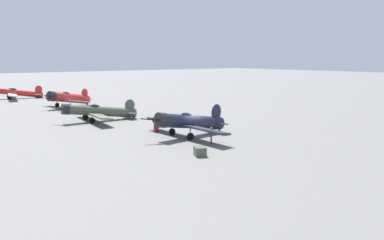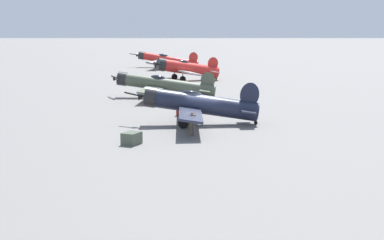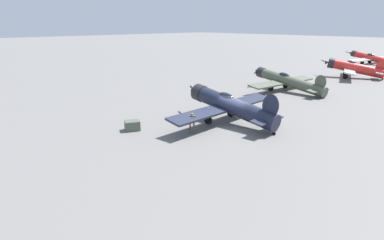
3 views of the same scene
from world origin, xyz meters
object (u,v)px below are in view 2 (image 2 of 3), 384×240
(airplane_mid_apron, at_px, (163,85))
(fuel_drum, at_px, (180,111))
(airplane_outer_stand, at_px, (166,60))
(airplane_foreground, at_px, (197,104))
(ground_crew_mechanic, at_px, (192,121))
(equipment_crate, at_px, (132,138))
(airplane_far_line, at_px, (186,68))

(airplane_mid_apron, bearing_deg, fuel_drum, 106.26)
(airplane_mid_apron, xyz_separation_m, airplane_outer_stand, (1.35, -38.38, -0.07))
(airplane_foreground, distance_m, airplane_outer_stand, 54.66)
(airplane_outer_stand, height_order, ground_crew_mechanic, airplane_outer_stand)
(airplane_foreground, bearing_deg, ground_crew_mechanic, 84.12)
(ground_crew_mechanic, bearing_deg, fuel_drum, 145.56)
(airplane_foreground, distance_m, equipment_crate, 8.68)
(airplane_foreground, xyz_separation_m, ground_crew_mechanic, (0.36, 4.28, -0.60))
(fuel_drum, bearing_deg, airplane_foreground, 108.18)
(airplane_outer_stand, xyz_separation_m, equipment_crate, (-0.46, 61.87, -0.89))
(airplane_outer_stand, relative_size, equipment_crate, 8.84)
(airplane_foreground, height_order, airplane_mid_apron, airplane_foreground)
(airplane_mid_apron, xyz_separation_m, ground_crew_mechanic, (-3.10, 20.35, -0.34))
(airplane_mid_apron, height_order, ground_crew_mechanic, airplane_mid_apron)
(airplane_mid_apron, relative_size, airplane_outer_stand, 0.87)
(ground_crew_mechanic, bearing_deg, equipment_crate, -93.36)
(ground_crew_mechanic, xyz_separation_m, equipment_crate, (3.98, 3.13, -0.63))
(equipment_crate, bearing_deg, airplane_outer_stand, -89.57)
(airplane_outer_stand, xyz_separation_m, fuel_drum, (-3.37, 50.08, -0.87))
(airplane_far_line, distance_m, equipment_crate, 40.79)
(airplane_far_line, xyz_separation_m, ground_crew_mechanic, (-0.91, 37.53, -0.62))
(airplane_outer_stand, relative_size, ground_crew_mechanic, 7.95)
(airplane_foreground, xyz_separation_m, equipment_crate, (4.34, 7.42, -1.23))
(airplane_far_line, height_order, equipment_crate, airplane_far_line)
(airplane_foreground, bearing_deg, equipment_crate, 58.55)
(airplane_foreground, distance_m, airplane_mid_apron, 16.44)
(airplane_mid_apron, relative_size, ground_crew_mechanic, 6.92)
(airplane_mid_apron, xyz_separation_m, equipment_crate, (0.88, 23.48, -0.96))
(airplane_mid_apron, bearing_deg, airplane_outer_stand, -81.54)
(airplane_far_line, xyz_separation_m, fuel_drum, (0.17, 28.87, -1.22))
(equipment_crate, bearing_deg, airplane_foreground, -120.35)
(airplane_far_line, xyz_separation_m, airplane_outer_stand, (3.54, -21.21, -0.35))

